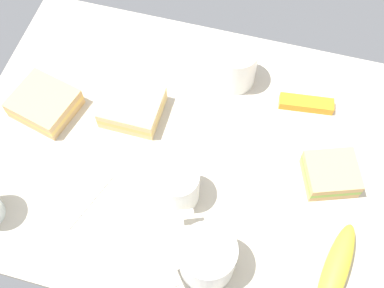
{
  "coord_description": "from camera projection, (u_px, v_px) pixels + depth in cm",
  "views": [
    {
      "loc": [
        -11.36,
        41.86,
        85.91
      ],
      "look_at": [
        0.0,
        0.0,
        5.0
      ],
      "focal_mm": 44.5,
      "sensor_mm": 36.0,
      "label": 1
    }
  ],
  "objects": [
    {
      "name": "snack_bar",
      "position": [
        306.0,
        104.0,
        0.99
      ],
      "size": [
        11.4,
        4.29,
        2.0
      ],
      "primitive_type": "cube",
      "rotation": [
        0.0,
        0.0,
        0.12
      ],
      "color": "orange",
      "rests_on": "tabletop"
    },
    {
      "name": "coffee_mug_black",
      "position": [
        180.0,
        186.0,
        0.86
      ],
      "size": [
        7.79,
        10.01,
        8.76
      ],
      "color": "white",
      "rests_on": "tabletop"
    },
    {
      "name": "coffee_mug_milky",
      "position": [
        236.0,
        65.0,
        0.98
      ],
      "size": [
        9.56,
        10.31,
        9.42
      ],
      "color": "white",
      "rests_on": "tabletop"
    },
    {
      "name": "sandwich_extra",
      "position": [
        132.0,
        107.0,
        0.97
      ],
      "size": [
        11.68,
        10.53,
        4.4
      ],
      "color": "#DBB77A",
      "rests_on": "tabletop"
    },
    {
      "name": "tabletop",
      "position": [
        192.0,
        153.0,
        0.95
      ],
      "size": [
        90.0,
        64.0,
        2.0
      ],
      "primitive_type": "cube",
      "color": "#BCB29E",
      "rests_on": "ground"
    },
    {
      "name": "paper_napkin",
      "position": [
        66.0,
        183.0,
        0.91
      ],
      "size": [
        16.83,
        16.83,
        0.3
      ],
      "primitive_type": "cube",
      "rotation": [
        0.0,
        0.0,
        -0.34
      ],
      "color": "white",
      "rests_on": "tabletop"
    },
    {
      "name": "banana",
      "position": [
        335.0,
        271.0,
        0.81
      ],
      "size": [
        7.39,
        18.79,
        4.19
      ],
      "color": "yellow",
      "rests_on": "tabletop"
    },
    {
      "name": "coffee_mug_spare",
      "position": [
        207.0,
        258.0,
        0.79
      ],
      "size": [
        11.6,
        11.02,
        10.05
      ],
      "color": "white",
      "rests_on": "tabletop"
    },
    {
      "name": "sandwich_main",
      "position": [
        44.0,
        104.0,
        0.97
      ],
      "size": [
        14.1,
        13.23,
        4.4
      ],
      "color": "tan",
      "rests_on": "tabletop"
    },
    {
      "name": "sandwich_side",
      "position": [
        331.0,
        174.0,
        0.9
      ],
      "size": [
        11.97,
        11.4,
        4.4
      ],
      "color": "tan",
      "rests_on": "tabletop"
    }
  ]
}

